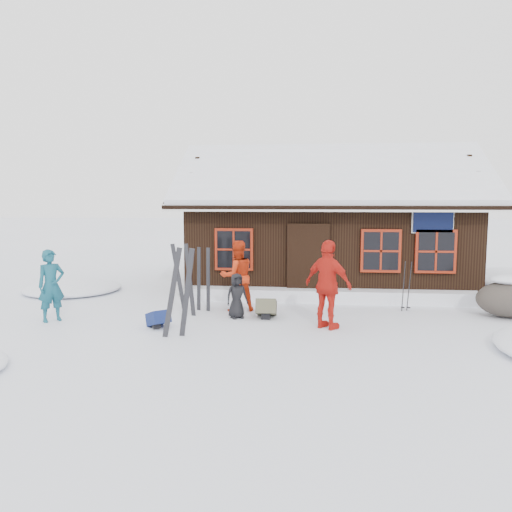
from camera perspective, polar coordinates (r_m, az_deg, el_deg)
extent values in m
plane|color=white|center=(11.23, 1.27, -7.42)|extent=(120.00, 120.00, 0.00)
cube|color=black|center=(15.94, 8.12, 1.23)|extent=(8.00, 5.00, 2.50)
cube|color=black|center=(14.41, 8.48, 9.03)|extent=(8.90, 3.14, 1.88)
cube|color=black|center=(17.36, 8.05, 8.60)|extent=(8.90, 3.14, 1.88)
cube|color=white|center=(14.42, 8.49, 9.58)|extent=(8.72, 3.07, 1.86)
cube|color=white|center=(17.36, 8.05, 9.06)|extent=(8.72, 3.07, 1.86)
cube|color=white|center=(15.94, 8.30, 11.92)|extent=(8.81, 0.22, 0.14)
cube|color=silver|center=(12.93, 8.71, 5.46)|extent=(8.90, 0.10, 0.20)
cube|color=black|center=(13.42, 5.96, -0.81)|extent=(1.00, 0.10, 2.00)
cube|color=black|center=(13.68, 19.58, 3.83)|extent=(1.00, 0.06, 0.60)
cube|color=maroon|center=(13.51, -2.53, 0.77)|extent=(1.04, 0.10, 1.14)
cube|color=black|center=(13.47, -2.56, 0.75)|extent=(0.90, 0.04, 1.00)
cube|color=maroon|center=(13.51, 14.06, 0.58)|extent=(1.04, 0.10, 1.14)
cube|color=black|center=(13.47, 14.09, 0.56)|extent=(0.90, 0.04, 1.00)
cube|color=maroon|center=(13.78, 19.84, 0.50)|extent=(1.04, 0.10, 1.14)
cube|color=black|center=(13.74, 19.88, 0.48)|extent=(0.90, 0.04, 1.00)
cube|color=white|center=(13.37, 8.50, -4.45)|extent=(7.60, 0.60, 0.35)
ellipsoid|color=white|center=(15.70, -20.22, -3.80)|extent=(2.80, 2.80, 0.34)
imported|color=#134C5D|center=(11.93, -22.36, -3.15)|extent=(0.68, 0.69, 1.60)
imported|color=red|center=(12.03, -2.17, -2.31)|extent=(1.04, 0.95, 1.72)
imported|color=red|center=(10.48, 8.25, -3.27)|extent=(1.15, 1.01, 1.87)
imported|color=black|center=(11.39, -2.21, -4.56)|extent=(0.60, 0.54, 1.03)
ellipsoid|color=#49423B|center=(12.89, 27.04, -4.44)|extent=(1.50, 1.12, 0.82)
ellipsoid|color=white|center=(12.83, 27.12, -2.90)|extent=(0.94, 0.68, 0.21)
cube|color=black|center=(9.95, -9.57, -4.22)|extent=(0.40, 0.16, 1.82)
cube|color=black|center=(9.85, -7.91, -4.29)|extent=(0.38, 0.20, 1.82)
cube|color=black|center=(11.87, -8.81, -2.70)|extent=(0.36, 0.11, 1.73)
cube|color=black|center=(11.74, -7.57, -2.79)|extent=(0.31, 0.22, 1.73)
cube|color=black|center=(12.22, -6.55, -2.73)|extent=(0.12, 0.05, 1.60)
cube|color=black|center=(12.09, -5.49, -2.82)|extent=(0.11, 0.07, 1.60)
cylinder|color=black|center=(12.62, 16.50, -3.41)|extent=(0.09, 0.11, 1.25)
cylinder|color=black|center=(12.64, 17.10, -3.41)|extent=(0.09, 0.11, 1.25)
cube|color=navy|center=(10.83, -11.09, -7.32)|extent=(0.61, 0.63, 0.27)
cube|color=#4F4E39|center=(11.48, 1.20, -6.27)|extent=(0.46, 0.61, 0.33)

